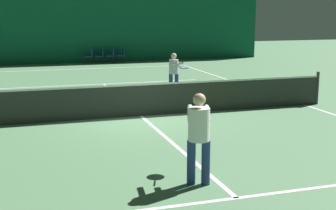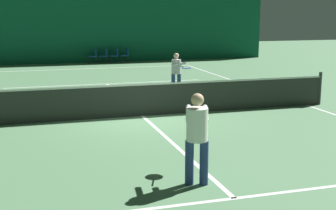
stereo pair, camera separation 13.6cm
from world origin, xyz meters
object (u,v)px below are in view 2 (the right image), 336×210
(player_near, at_px, (197,132))
(player_far, at_px, (177,70))
(courtside_chair_0, at_px, (93,55))
(courtside_chair_2, at_px, (115,55))
(courtside_chair_1, at_px, (104,55))
(courtside_chair_3, at_px, (125,54))
(tennis_net, at_px, (142,99))

(player_near, height_order, player_far, player_near)
(player_far, height_order, courtside_chair_0, player_far)
(player_near, height_order, courtside_chair_2, player_near)
(courtside_chair_0, bearing_deg, player_near, -2.64)
(courtside_chair_0, bearing_deg, courtside_chair_2, 90.00)
(player_far, height_order, courtside_chair_1, player_far)
(courtside_chair_2, bearing_deg, player_far, 1.48)
(courtside_chair_0, xyz_separation_m, courtside_chair_1, (0.63, 0.00, 0.00))
(courtside_chair_1, bearing_deg, courtside_chair_0, -90.00)
(courtside_chair_3, bearing_deg, courtside_chair_1, -90.00)
(courtside_chair_0, bearing_deg, player_far, 7.94)
(courtside_chair_2, height_order, courtside_chair_3, same)
(player_near, bearing_deg, courtside_chair_3, 10.85)
(player_far, relative_size, courtside_chair_1, 1.78)
(player_far, relative_size, courtside_chair_2, 1.78)
(player_far, xyz_separation_m, courtside_chair_2, (-0.29, 11.11, -0.39))
(courtside_chair_2, relative_size, courtside_chair_3, 1.00)
(tennis_net, relative_size, courtside_chair_1, 14.29)
(tennis_net, xyz_separation_m, courtside_chair_2, (1.82, 14.42, -0.03))
(tennis_net, relative_size, courtside_chair_0, 14.29)
(player_near, relative_size, courtside_chair_2, 1.94)
(courtside_chair_0, distance_m, courtside_chair_1, 0.63)
(courtside_chair_2, xyz_separation_m, courtside_chair_3, (0.63, 0.00, 0.00))
(player_near, xyz_separation_m, courtside_chair_1, (1.55, 20.00, -0.47))
(player_far, distance_m, courtside_chair_0, 11.22)
(player_near, distance_m, courtside_chair_1, 20.06)
(player_far, height_order, courtside_chair_2, player_far)
(courtside_chair_2, bearing_deg, tennis_net, -7.21)
(player_far, bearing_deg, courtside_chair_0, -176.83)
(tennis_net, xyz_separation_m, player_far, (2.11, 3.31, 0.36))
(player_near, height_order, courtside_chair_1, player_near)
(player_far, xyz_separation_m, courtside_chair_0, (-1.55, 11.11, -0.39))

